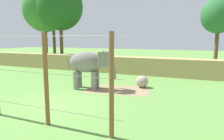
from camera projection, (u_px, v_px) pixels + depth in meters
name	position (u px, v px, depth m)	size (l,w,h in m)	color
ground_plane	(58.00, 104.00, 11.49)	(120.00, 120.00, 0.00)	#609342
dirt_patch	(117.00, 90.00, 14.66)	(4.49, 2.82, 0.01)	#937F5B
embankment_wall	(126.00, 65.00, 21.70)	(36.00, 1.80, 1.72)	tan
elephant	(90.00, 64.00, 14.72)	(3.61, 1.91, 2.73)	gray
enrichment_ball	(142.00, 82.00, 15.27)	(0.89, 0.89, 0.89)	tan
cable_fence	(20.00, 77.00, 8.99)	(9.65, 0.18, 3.85)	brown
tree_far_left	(219.00, 16.00, 24.23)	(4.03, 4.03, 8.42)	brown
tree_left_of_centre	(53.00, 12.00, 30.56)	(3.76, 3.76, 9.57)	brown
tree_behind_wall	(44.00, 10.00, 28.98)	(5.94, 5.94, 10.75)	brown
tree_right_of_centre	(60.00, 7.00, 26.98)	(5.89, 5.89, 10.84)	brown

